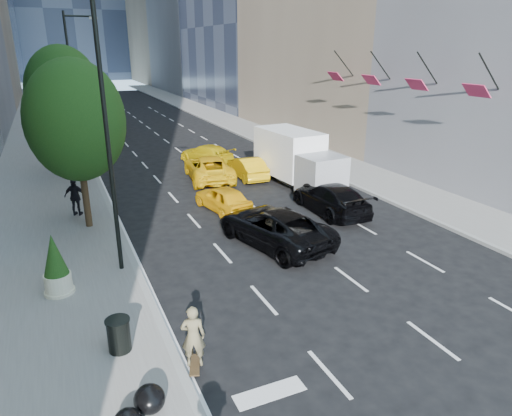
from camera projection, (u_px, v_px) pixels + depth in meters
name	position (u px, v px, depth m)	size (l,w,h in m)	color
ground	(327.00, 285.00, 16.18)	(160.00, 160.00, 0.00)	black
sidewalk_left	(44.00, 146.00, 38.49)	(6.00, 120.00, 0.15)	slate
sidewalk_right	(250.00, 130.00, 45.81)	(4.00, 120.00, 0.15)	slate
lamp_near	(110.00, 115.00, 15.24)	(2.13, 0.22, 10.00)	black
lamp_far	(75.00, 80.00, 30.72)	(2.13, 0.22, 10.00)	black
tree_near	(76.00, 121.00, 19.49)	(4.20, 4.20, 7.46)	black
tree_mid	(64.00, 92.00, 27.97)	(4.50, 4.50, 7.99)	black
tree_far	(58.00, 87.00, 39.38)	(3.90, 3.90, 6.92)	black
traffic_signal	(64.00, 85.00, 46.70)	(2.48, 0.53, 5.20)	black
facade_flags	(394.00, 79.00, 26.81)	(1.85, 13.30, 2.05)	black
skateboarder	(193.00, 340.00, 11.70)	(0.63, 0.41, 1.73)	brown
black_sedan_lincoln	(274.00, 227.00, 19.29)	(2.61, 5.66, 1.57)	black
black_sedan_mercedes	(331.00, 198.00, 23.00)	(2.12, 5.21, 1.51)	black
taxi_a	(223.00, 198.00, 23.30)	(1.55, 3.84, 1.31)	#F2AD0C
taxi_b	(247.00, 167.00, 29.11)	(1.45, 4.16, 1.37)	#CF9A0A
taxi_c	(209.00, 168.00, 28.69)	(2.55, 5.52, 1.53)	yellow
taxi_d	(207.00, 154.00, 32.78)	(1.89, 4.65, 1.35)	gold
city_bus	(107.00, 121.00, 42.16)	(2.50, 10.66, 2.97)	silver
box_truck	(297.00, 159.00, 27.27)	(2.94, 6.90, 3.22)	white
pedestrian_b	(76.00, 197.00, 22.13)	(1.10, 0.46, 1.88)	black
trash_can	(119.00, 336.00, 12.32)	(0.61, 0.61, 0.92)	black
planter_shrub	(56.00, 266.00, 15.03)	(0.88, 0.88, 2.12)	beige
garbage_bags	(141.00, 408.00, 10.08)	(1.23, 1.19, 0.61)	black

